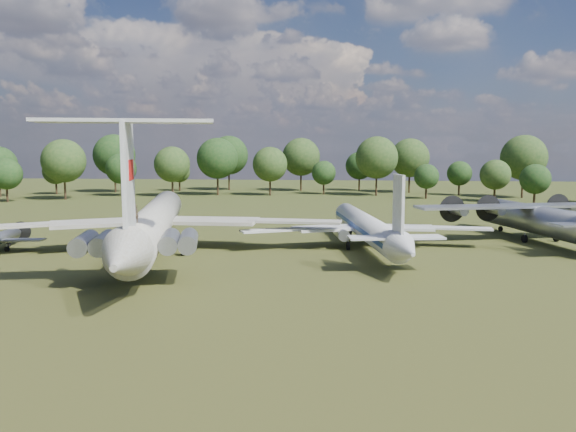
# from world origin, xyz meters

# --- Properties ---
(ground) EXTENTS (300.00, 300.00, 0.00)m
(ground) POSITION_xyz_m (0.00, 0.00, 0.00)
(ground) COLOR #284216
(ground) RESTS_ON ground
(il62_airliner) EXTENTS (56.57, 66.37, 5.65)m
(il62_airliner) POSITION_xyz_m (-5.99, -0.72, 2.82)
(il62_airliner) COLOR silver
(il62_airliner) RESTS_ON ground
(tu104_jet) EXTENTS (37.26, 45.56, 4.09)m
(tu104_jet) POSITION_xyz_m (18.73, 4.65, 2.04)
(tu104_jet) COLOR silver
(tu104_jet) RESTS_ON ground
(an12_transport) EXTENTS (40.46, 43.10, 4.72)m
(an12_transport) POSITION_xyz_m (41.18, 12.38, 2.36)
(an12_transport) COLOR #A2A4AA
(an12_transport) RESTS_ON ground
(person_on_il62) EXTENTS (0.70, 0.66, 1.62)m
(person_on_il62) POSITION_xyz_m (-2.28, -16.09, 6.46)
(person_on_il62) COLOR olive
(person_on_il62) RESTS_ON il62_airliner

